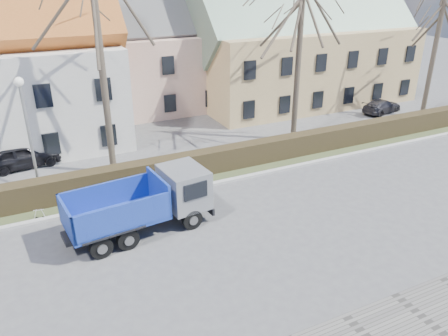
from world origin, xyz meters
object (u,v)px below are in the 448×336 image
dump_truck (135,207)px  parked_car_a (21,155)px  streetlight (30,140)px  cart_frame (35,215)px  parked_car_b (382,106)px

dump_truck → parked_car_a: dump_truck is taller
parked_car_a → streetlight: bearing=-179.7°
cart_frame → parked_car_a: (-0.17, 6.60, 0.43)m
dump_truck → cart_frame: (-3.85, 2.98, -0.99)m
cart_frame → parked_car_a: size_ratio=0.15×
parked_car_a → parked_car_b: parked_car_a is taller
parked_car_a → parked_car_b: bearing=-99.2°
dump_truck → parked_car_b: dump_truck is taller
parked_car_b → streetlight: bearing=85.9°
streetlight → parked_car_b: (25.63, 3.46, -2.52)m
streetlight → parked_car_a: size_ratio=1.45×
cart_frame → parked_car_a: 6.61m
dump_truck → streetlight: streetlight is taller
streetlight → cart_frame: (-0.41, -2.19, -2.76)m
cart_frame → parked_car_b: 26.65m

